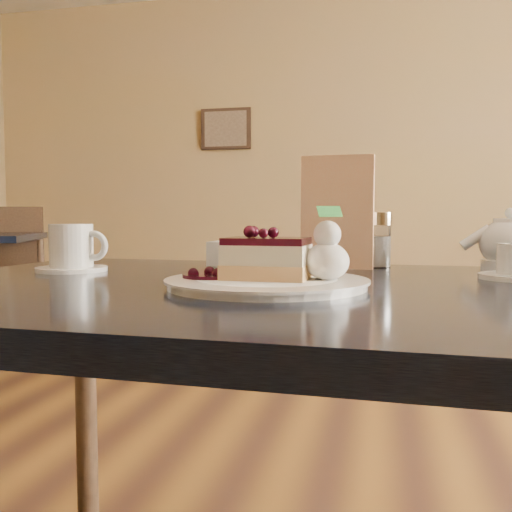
% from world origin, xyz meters
% --- Properties ---
extents(main_table, '(1.22, 0.84, 0.74)m').
position_xyz_m(main_table, '(-0.13, 0.35, 0.66)').
color(main_table, black).
rests_on(main_table, ground).
extents(dessert_plate, '(0.28, 0.28, 0.01)m').
position_xyz_m(dessert_plate, '(-0.13, 0.30, 0.75)').
color(dessert_plate, white).
rests_on(dessert_plate, main_table).
extents(cheesecake_slice, '(0.12, 0.09, 0.06)m').
position_xyz_m(cheesecake_slice, '(-0.13, 0.30, 0.78)').
color(cheesecake_slice, '#BC844C').
rests_on(cheesecake_slice, dessert_plate).
extents(whipped_cream, '(0.06, 0.06, 0.05)m').
position_xyz_m(whipped_cream, '(-0.05, 0.30, 0.78)').
color(whipped_cream, white).
rests_on(whipped_cream, dessert_plate).
extents(berry_sauce, '(0.08, 0.08, 0.01)m').
position_xyz_m(berry_sauce, '(-0.22, 0.29, 0.76)').
color(berry_sauce, black).
rests_on(berry_sauce, dessert_plate).
extents(coffee_set, '(0.14, 0.13, 0.09)m').
position_xyz_m(coffee_set, '(-0.53, 0.46, 0.78)').
color(coffee_set, white).
rests_on(coffee_set, main_table).
extents(tea_set, '(0.16, 0.27, 0.10)m').
position_xyz_m(tea_set, '(0.25, 0.61, 0.79)').
color(tea_set, white).
rests_on(tea_set, main_table).
extents(menu_card, '(0.14, 0.04, 0.22)m').
position_xyz_m(menu_card, '(-0.06, 0.62, 0.85)').
color(menu_card, beige).
rests_on(menu_card, main_table).
extents(sugar_shaker, '(0.06, 0.06, 0.11)m').
position_xyz_m(sugar_shaker, '(0.02, 0.66, 0.80)').
color(sugar_shaker, white).
rests_on(sugar_shaker, main_table).
extents(napkin_stack, '(0.12, 0.12, 0.05)m').
position_xyz_m(napkin_stack, '(-0.26, 0.67, 0.77)').
color(napkin_stack, white).
rests_on(napkin_stack, main_table).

